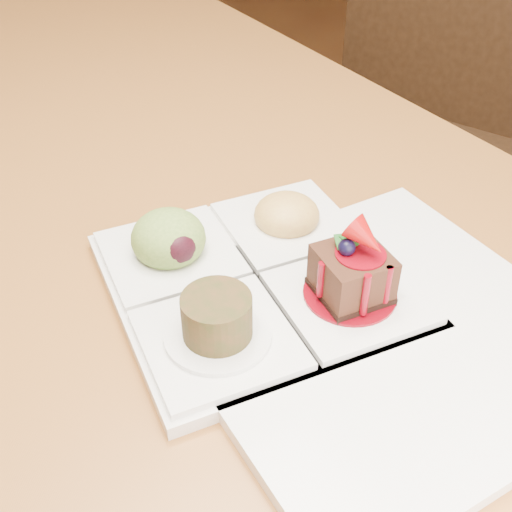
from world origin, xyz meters
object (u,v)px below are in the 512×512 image
chair_right (424,98)px  sampler_plate (253,270)px  second_plate (380,331)px  dining_table (41,274)px

chair_right → sampler_plate: (-0.67, -0.46, 0.19)m
sampler_plate → second_plate: (0.05, -0.10, -0.01)m
dining_table → sampler_plate: bearing=-55.7°
dining_table → chair_right: chair_right is taller
dining_table → sampler_plate: size_ratio=6.91×
sampler_plate → second_plate: 0.12m
dining_table → chair_right: 0.85m
chair_right → second_plate: 0.85m
sampler_plate → second_plate: bearing=-55.6°
dining_table → second_plate: bearing=-58.2°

